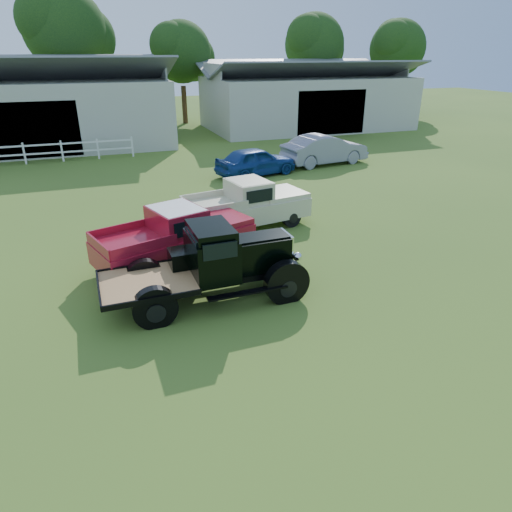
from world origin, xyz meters
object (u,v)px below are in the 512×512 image
object	(u,v)px
white_pickup	(246,205)
misc_car_blue	(256,161)
vintage_flatbed	(208,264)
misc_car_grey	(325,150)
red_pickup	(175,236)

from	to	relation	value
white_pickup	misc_car_blue	xyz separation A→B (m)	(2.95, 7.13, -0.13)
vintage_flatbed	white_pickup	world-z (taller)	vintage_flatbed
white_pickup	misc_car_grey	world-z (taller)	white_pickup
vintage_flatbed	misc_car_blue	xyz separation A→B (m)	(5.57, 11.83, -0.28)
red_pickup	misc_car_blue	world-z (taller)	red_pickup
vintage_flatbed	white_pickup	bearing A→B (deg)	60.04
misc_car_blue	misc_car_grey	world-z (taller)	misc_car_grey
white_pickup	misc_car_blue	bearing A→B (deg)	58.05
vintage_flatbed	red_pickup	world-z (taller)	vintage_flatbed
vintage_flatbed	red_pickup	distance (m)	2.50
vintage_flatbed	misc_car_blue	distance (m)	13.08
vintage_flatbed	white_pickup	size ratio (longest dim) A/B	1.09
red_pickup	misc_car_grey	size ratio (longest dim) A/B	0.97
vintage_flatbed	misc_car_grey	world-z (taller)	vintage_flatbed
white_pickup	misc_car_grey	xyz separation A→B (m)	(7.50, 8.23, -0.04)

